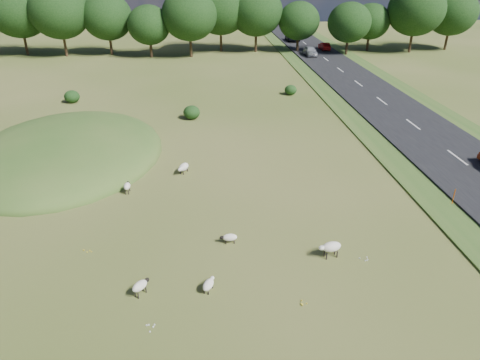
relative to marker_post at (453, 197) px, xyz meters
name	(u,v)px	position (x,y,z in m)	size (l,w,h in m)	color
ground	(207,119)	(-15.76, 18.92, -0.60)	(160.00, 160.00, 0.00)	#3D561A
mound	(65,154)	(-27.76, 10.92, -0.60)	(16.00, 20.00, 4.00)	#33561E
road	(364,88)	(4.24, 28.92, -0.47)	(8.00, 150.00, 0.25)	black
treeline	(196,14)	(-16.82, 54.35, 5.97)	(96.28, 14.66, 11.70)	black
shrubs	(169,100)	(-19.85, 23.81, 0.07)	(27.10, 9.62, 1.40)	black
marker_post	(453,197)	(0.00, 0.00, 0.00)	(0.06, 0.06, 1.20)	#D8590C
sheep_0	(331,247)	(-9.53, -4.76, 0.06)	(1.35, 0.76, 0.94)	beige
sheep_1	(208,284)	(-16.15, -6.85, -0.23)	(0.78, 1.06, 0.59)	beige
sheep_2	(183,167)	(-17.75, 6.44, -0.12)	(1.01, 1.35, 0.76)	beige
sheep_3	(127,186)	(-21.54, 3.63, -0.09)	(0.46, 1.01, 0.73)	beige
sheep_4	(140,286)	(-19.39, -6.85, -0.07)	(0.92, 1.01, 0.75)	beige
sheep_5	(229,237)	(-14.88, -2.97, -0.24)	(0.99, 0.45, 0.57)	beige
car_1	(297,28)	(6.14, 79.66, 0.40)	(2.09, 5.14, 1.49)	silver
car_2	(324,46)	(6.14, 55.26, 0.30)	(1.37, 3.93, 1.29)	maroon
car_3	(293,37)	(2.34, 65.49, 0.36)	(2.35, 5.10, 1.42)	black
car_4	(310,51)	(2.34, 50.21, 0.42)	(1.82, 4.52, 1.54)	#9FA0A6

